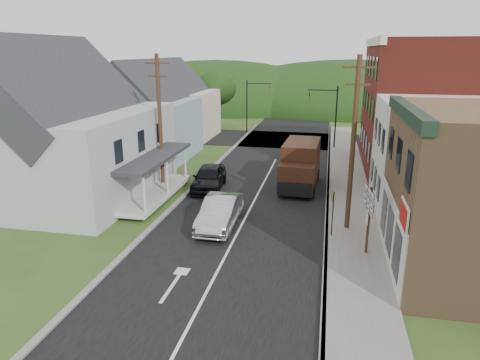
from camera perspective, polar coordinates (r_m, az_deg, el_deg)
The scene contains 24 objects.
ground at distance 20.89m, azimuth -1.42°, elevation -9.15°, with size 120.00×120.00×0.00m, color #2D4719.
road at distance 30.03m, azimuth 2.90°, elevation -0.92°, with size 9.00×90.00×0.02m, color black.
cross_road at distance 46.39m, azimuth 6.19°, elevation 5.37°, with size 60.00×9.00×0.02m, color black.
sidewalk_right at distance 27.84m, azimuth 14.35°, elevation -2.73°, with size 2.80×55.00×0.15m, color slate.
curb_right at distance 27.80m, azimuth 11.57°, elevation -2.57°, with size 0.20×55.00×0.15m, color slate.
curb_left at distance 29.21m, azimuth -6.76°, elevation -1.41°, with size 0.30×55.00×0.12m, color slate.
storefront_white at distance 27.34m, azimuth 26.24°, elevation 2.63°, with size 8.00×7.00×6.50m, color silver.
storefront_red at distance 36.19m, azimuth 23.07°, elevation 8.94°, with size 8.00×12.00×10.00m, color maroon.
house_gray at distance 29.66m, azimuth -21.99°, elevation 6.08°, with size 10.20×12.24×8.35m.
house_blue at distance 38.84m, azimuth -11.75°, elevation 8.42°, with size 7.14×8.16×7.28m.
house_cream at distance 47.33m, azimuth -8.00°, elevation 10.07°, with size 7.14×8.16×7.28m.
utility_pole_right at distance 22.27m, azimuth 14.84°, elevation 4.63°, with size 1.60×0.26×9.00m.
utility_pole_left at distance 28.76m, azimuth -10.61°, elevation 7.57°, with size 1.60×0.26×9.00m.
traffic_signal_right at distance 42.12m, azimuth 11.76°, elevation 9.14°, with size 2.87×0.20×6.00m.
traffic_signal_left at distance 49.82m, azimuth 1.73°, elevation 10.63°, with size 2.87×0.20×6.00m.
tree_left_b at distance 37.27m, azimuth -23.56°, elevation 8.89°, with size 4.80×4.80×6.94m.
tree_left_c at distance 44.93m, azimuth -20.01°, elevation 11.76°, with size 5.80×5.80×8.41m.
tree_left_d at distance 52.18m, azimuth -3.17°, elevation 12.13°, with size 4.80×4.80×6.94m.
forested_ridge at distance 73.97m, azimuth 8.41°, elevation 9.57°, with size 90.00×30.00×16.00m, color black.
silver_sedan at distance 23.12m, azimuth -2.66°, elevation -4.34°, with size 1.71×4.89×1.61m, color #B0B1B5.
dark_sedan at distance 29.35m, azimuth -4.18°, elevation 0.33°, with size 1.96×4.86×1.66m, color black.
delivery_van at distance 29.71m, azimuth 8.05°, elevation 1.96°, with size 2.57×5.76×3.17m.
route_sign_cluster at distance 20.25m, azimuth 16.77°, elevation -3.94°, with size 0.31×1.81×3.19m.
warning_sign at distance 21.84m, azimuth 12.25°, elevation -3.43°, with size 0.14×0.68×2.47m.
Camera 1 is at (4.32, -18.27, 9.16)m, focal length 32.00 mm.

